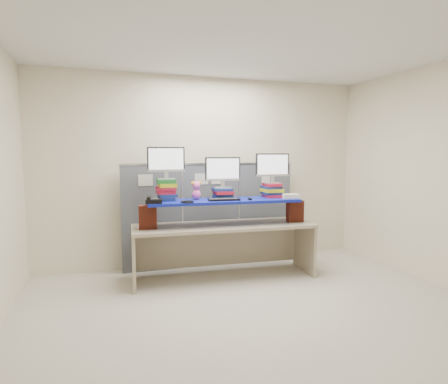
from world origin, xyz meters
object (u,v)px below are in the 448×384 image
object	(u,v)px
blue_board	(224,201)
monitor_right	(272,166)
desk_phone	(153,201)
monitor_center	(223,171)
desk	(224,235)
monitor_left	(166,161)
keyboard	(224,200)

from	to	relation	value
blue_board	monitor_right	size ratio (longest dim) A/B	4.16
monitor_right	desk_phone	bearing A→B (deg)	-171.30
blue_board	monitor_center	xyz separation A→B (m)	(0.02, 0.12, 0.40)
desk	desk_phone	xyz separation A→B (m)	(-0.93, -0.07, 0.51)
monitor_left	monitor_center	world-z (taller)	monitor_left
monitor_center	keyboard	bearing A→B (deg)	-99.90
desk	monitor_center	xyz separation A→B (m)	(0.02, 0.12, 0.86)
blue_board	monitor_center	distance (m)	0.41
blue_board	monitor_left	size ratio (longest dim) A/B	4.16
monitor_left	monitor_right	size ratio (longest dim) A/B	1.00
monitor_right	desk_phone	distance (m)	1.72
monitor_right	monitor_left	bearing A→B (deg)	180.00
desk	monitor_center	world-z (taller)	monitor_center
desk	keyboard	xyz separation A→B (m)	(-0.03, -0.10, 0.49)
keyboard	blue_board	bearing A→B (deg)	77.49
blue_board	monitor_left	distance (m)	0.92
blue_board	keyboard	distance (m)	0.11
blue_board	keyboard	xyz separation A→B (m)	(-0.03, -0.10, 0.03)
monitor_left	monitor_center	size ratio (longest dim) A/B	1.00
blue_board	keyboard	size ratio (longest dim) A/B	4.79
monitor_center	monitor_right	distance (m)	0.71
monitor_left	monitor_center	distance (m)	0.76
monitor_left	desk	bearing A→B (deg)	-9.09
monitor_right	desk_phone	xyz separation A→B (m)	(-1.66, -0.14, -0.39)
monitor_left	desk_phone	bearing A→B (deg)	-126.59
monitor_left	keyboard	bearing A→B (deg)	-16.88
desk_phone	keyboard	bearing A→B (deg)	7.80
keyboard	desk_phone	size ratio (longest dim) A/B	1.85
monitor_center	keyboard	size ratio (longest dim) A/B	1.15
monitor_left	monitor_right	bearing A→B (deg)	-0.00
monitor_center	blue_board	bearing A→B (deg)	-96.10
desk_phone	monitor_left	bearing A→B (deg)	58.95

